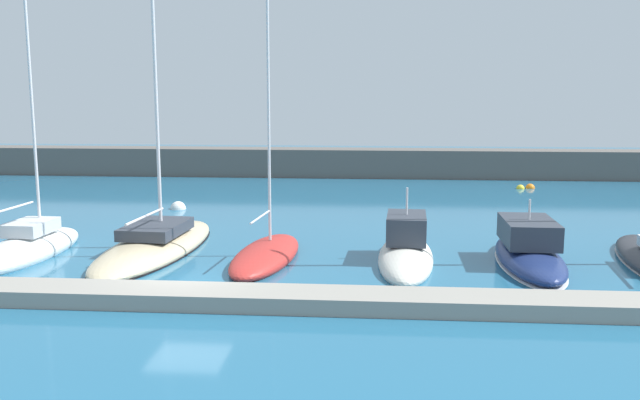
{
  "coord_description": "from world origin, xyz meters",
  "views": [
    {
      "loc": [
        6.13,
        -20.93,
        6.3
      ],
      "look_at": [
        4.08,
        4.03,
        2.28
      ],
      "focal_mm": 37.54,
      "sensor_mm": 36.0,
      "label": 1
    }
  ],
  "objects": [
    {
      "name": "ground_plane",
      "position": [
        0.0,
        0.0,
        0.0
      ],
      "size": [
        120.0,
        120.0,
        0.0
      ],
      "primitive_type": "plane",
      "color": "#236084"
    },
    {
      "name": "motorboat_ivory_sixth",
      "position": [
        7.36,
        3.9,
        0.36
      ],
      "size": [
        2.42,
        7.26,
        3.19
      ],
      "rotation": [
        0.0,
        0.0,
        1.52
      ],
      "color": "silver",
      "rests_on": "ground_plane"
    },
    {
      "name": "sailboat_white_third",
      "position": [
        -7.31,
        3.48,
        0.33
      ],
      "size": [
        2.47,
        7.11,
        11.14
      ],
      "rotation": [
        0.0,
        0.0,
        1.53
      ],
      "color": "white",
      "rests_on": "ground_plane"
    },
    {
      "name": "sailboat_red_fifth",
      "position": [
        2.05,
        3.6,
        0.23
      ],
      "size": [
        2.71,
        6.87,
        11.58
      ],
      "rotation": [
        0.0,
        0.0,
        1.48
      ],
      "color": "#B72D28",
      "rests_on": "ground_plane"
    },
    {
      "name": "mooring_buoy_white",
      "position": [
        -4.61,
        14.5,
        0.0
      ],
      "size": [
        0.85,
        0.85,
        0.85
      ],
      "primitive_type": "sphere",
      "color": "white",
      "rests_on": "ground_plane"
    },
    {
      "name": "mooring_buoy_yellow",
      "position": [
        15.84,
        24.06,
        0.0
      ],
      "size": [
        0.54,
        0.54,
        0.54
      ],
      "primitive_type": "sphere",
      "color": "yellow",
      "rests_on": "ground_plane"
    },
    {
      "name": "breakwater_seawall",
      "position": [
        0.0,
        29.76,
        1.06
      ],
      "size": [
        108.0,
        2.71,
        2.11
      ],
      "primitive_type": "cube",
      "color": "#5B5651",
      "rests_on": "ground_plane"
    },
    {
      "name": "sailboat_sand_fourth",
      "position": [
        -2.61,
        4.76,
        0.29
      ],
      "size": [
        3.72,
        10.43,
        19.41
      ],
      "rotation": [
        0.0,
        0.0,
        1.51
      ],
      "color": "beige",
      "rests_on": "ground_plane"
    },
    {
      "name": "motorboat_navy_seventh",
      "position": [
        11.89,
        3.83,
        0.48
      ],
      "size": [
        2.41,
        7.17,
        2.61
      ],
      "rotation": [
        0.0,
        0.0,
        1.55
      ],
      "color": "navy",
      "rests_on": "ground_plane"
    },
    {
      "name": "mooring_buoy_orange",
      "position": [
        16.54,
        24.33,
        0.0
      ],
      "size": [
        0.62,
        0.62,
        0.62
      ],
      "primitive_type": "sphere",
      "color": "orange",
      "rests_on": "ground_plane"
    },
    {
      "name": "dock_pier",
      "position": [
        0.0,
        -1.95,
        0.25
      ],
      "size": [
        39.57,
        1.61,
        0.5
      ],
      "primitive_type": "cube",
      "color": "gray",
      "rests_on": "ground_plane"
    }
  ]
}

